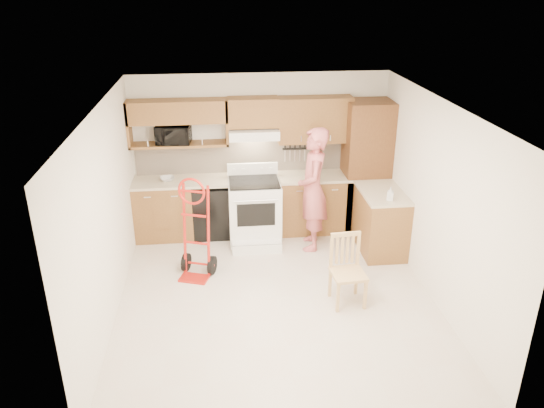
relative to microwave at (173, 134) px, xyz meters
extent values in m
cube|color=beige|center=(1.33, -2.08, -1.64)|extent=(4.00, 4.50, 0.02)
cube|color=white|center=(1.33, -2.08, 0.88)|extent=(4.00, 4.50, 0.02)
cube|color=white|center=(1.33, 0.17, -0.38)|extent=(4.00, 0.02, 2.50)
cube|color=white|center=(1.33, -4.34, -0.38)|extent=(4.00, 0.02, 2.50)
cube|color=white|center=(-0.68, -2.08, -0.38)|extent=(0.02, 4.50, 2.50)
cube|color=white|center=(3.34, -2.08, -0.38)|extent=(0.02, 4.50, 2.50)
cube|color=beige|center=(1.33, 0.15, -0.43)|extent=(3.92, 0.03, 0.55)
cube|color=brown|center=(-0.22, -0.14, -1.18)|extent=(0.90, 0.60, 0.90)
cube|color=black|center=(0.53, -0.14, -1.21)|extent=(0.60, 0.60, 0.85)
cube|color=brown|center=(2.16, -0.14, -1.18)|extent=(1.14, 0.60, 0.90)
cube|color=beige|center=(0.08, -0.13, -0.71)|extent=(1.50, 0.63, 0.04)
cube|color=beige|center=(2.16, -0.13, -0.71)|extent=(1.14, 0.63, 0.04)
cube|color=brown|center=(3.03, -0.94, -1.18)|extent=(0.60, 1.00, 0.90)
cube|color=beige|center=(3.03, -0.94, -0.71)|extent=(0.63, 1.00, 0.04)
cube|color=#4D2A16|center=(2.98, -0.14, -0.58)|extent=(0.70, 0.60, 2.10)
cube|color=brown|center=(0.08, 0.00, 0.35)|extent=(1.50, 0.33, 0.34)
cube|color=brown|center=(0.08, 0.00, -0.16)|extent=(1.50, 0.33, 0.04)
cube|color=brown|center=(1.21, 0.00, 0.31)|extent=(0.76, 0.33, 0.44)
cube|color=brown|center=(2.16, 0.00, 0.17)|extent=(1.14, 0.33, 0.70)
cube|color=white|center=(1.21, -0.06, 0.00)|extent=(0.76, 0.46, 0.14)
imported|color=black|center=(0.00, 0.00, 0.00)|extent=(0.55, 0.40, 0.28)
imported|color=#BB585C|center=(2.03, -0.74, -0.70)|extent=(0.52, 0.73, 1.87)
imported|color=white|center=(3.03, -1.25, -0.59)|extent=(0.11, 0.11, 0.19)
imported|color=white|center=(-0.13, -0.14, -0.66)|extent=(0.26, 0.26, 0.05)
camera|label=1|loc=(0.66, -7.86, 2.19)|focal=34.89mm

